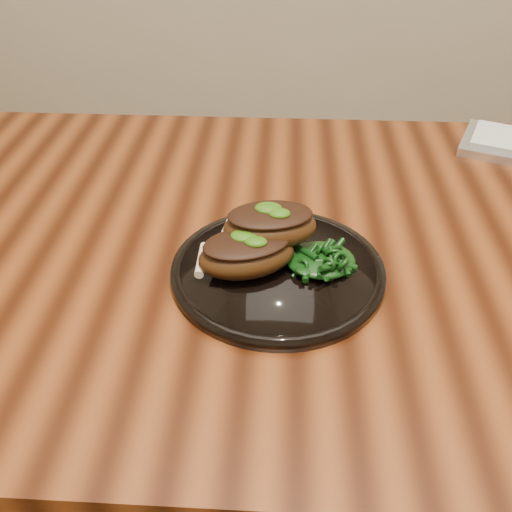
{
  "coord_description": "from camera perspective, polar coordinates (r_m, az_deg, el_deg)",
  "views": [
    {
      "loc": [
        -0.13,
        -0.65,
        1.2
      ],
      "look_at": [
        -0.16,
        -0.09,
        0.78
      ],
      "focal_mm": 40.0,
      "sensor_mm": 36.0,
      "label": 1
    }
  ],
  "objects": [
    {
      "name": "herb_smear",
      "position": [
        0.75,
        -0.22,
        1.83
      ],
      "size": [
        0.08,
        0.05,
        0.0
      ],
      "primitive_type": "ellipsoid",
      "color": "#1C4707",
      "rests_on": "plate"
    },
    {
      "name": "plate",
      "position": [
        0.71,
        2.18,
        -1.47
      ],
      "size": [
        0.26,
        0.26,
        0.02
      ],
      "color": "black",
      "rests_on": "desk"
    },
    {
      "name": "lamb_chop_back",
      "position": [
        0.7,
        1.34,
        3.16
      ],
      "size": [
        0.13,
        0.09,
        0.05
      ],
      "color": "#3A1F0B",
      "rests_on": "plate"
    },
    {
      "name": "greens_heap",
      "position": [
        0.7,
        6.48,
        -0.01
      ],
      "size": [
        0.09,
        0.08,
        0.03
      ],
      "color": "black",
      "rests_on": "plate"
    },
    {
      "name": "desk",
      "position": [
        0.85,
        11.4,
        -2.81
      ],
      "size": [
        1.6,
        0.8,
        0.75
      ],
      "color": "black",
      "rests_on": "ground"
    },
    {
      "name": "lamb_chop_front",
      "position": [
        0.68,
        -1.01,
        0.33
      ],
      "size": [
        0.14,
        0.11,
        0.05
      ],
      "color": "#3A1F0B",
      "rests_on": "plate"
    }
  ]
}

